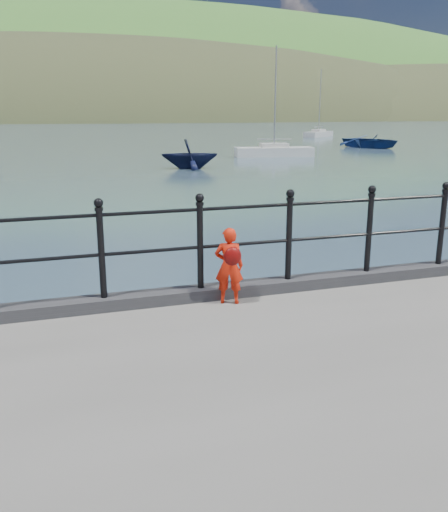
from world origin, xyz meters
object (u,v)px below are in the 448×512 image
object	(u,v)px
sailboat_far	(318,134)
sailboat_near	(274,152)
launch_blue	(371,141)
launch_navy	(190,154)
railing	(152,239)
child	(229,265)

from	to	relation	value
sailboat_far	sailboat_near	xyz separation A→B (m)	(-18.50, -28.37, -0.00)
launch_blue	sailboat_near	world-z (taller)	sailboat_near
launch_blue	sailboat_near	xyz separation A→B (m)	(-12.74, -6.80, -0.27)
launch_blue	launch_navy	size ratio (longest dim) A/B	1.82
railing	sailboat_far	bearing A→B (deg)	60.78
railing	sailboat_far	world-z (taller)	sailboat_far
railing	launch_navy	world-z (taller)	railing
railing	sailboat_near	bearing A→B (deg)	64.52
railing	launch_blue	distance (m)	47.60
sailboat_far	child	bearing A→B (deg)	-157.70
launch_blue	sailboat_near	distance (m)	14.44
launch_blue	sailboat_far	xyz separation A→B (m)	(5.76, 21.57, -0.27)
launch_navy	sailboat_near	distance (m)	10.53
railing	sailboat_far	distance (m)	68.92
sailboat_near	railing	bearing A→B (deg)	-106.18
child	railing	bearing A→B (deg)	5.02
child	sailboat_near	world-z (taller)	sailboat_near
sailboat_near	launch_blue	bearing A→B (deg)	37.39
railing	launch_navy	bearing A→B (deg)	74.63
railing	sailboat_near	world-z (taller)	sailboat_near
railing	launch_navy	xyz separation A→B (m)	(6.93, 25.20, -0.96)
launch_blue	launch_navy	world-z (taller)	launch_navy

